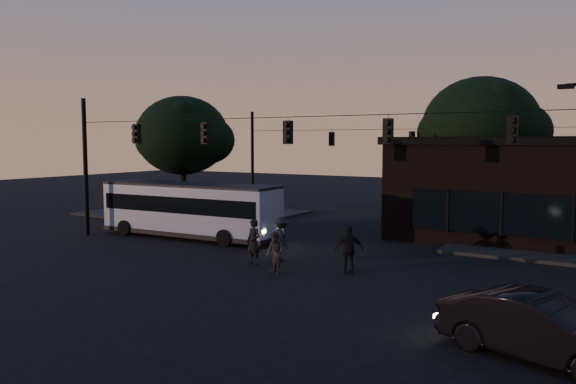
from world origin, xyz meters
The scene contains 13 objects.
ground centered at (0.00, 0.00, 0.00)m, with size 120.00×120.00×0.00m, color black.
sidewalk_far_left centered at (-14.00, 14.00, 0.07)m, with size 14.00×10.00×0.15m, color black.
building centered at (9.00, 15.97, 2.71)m, with size 15.40×10.41×5.40m.
tree_behind centered at (4.00, 22.00, 6.19)m, with size 7.60×7.60×9.43m.
tree_left centered at (-14.00, 13.00, 5.57)m, with size 6.40×6.40×8.30m.
signal_rig_near centered at (0.00, 4.00, 4.45)m, with size 26.24×0.30×7.50m.
signal_rig_far centered at (0.00, 20.00, 4.20)m, with size 26.24×0.30×7.50m.
bus centered at (-7.57, 6.28, 1.65)m, with size 10.51×2.87×2.93m.
car centered at (10.86, -2.41, 0.78)m, with size 1.65×4.73×1.56m, color black.
pedestrian_a centered at (-0.82, 2.56, 0.96)m, with size 0.70×0.46×1.92m, color black.
pedestrian_b centered at (0.82, 1.67, 0.83)m, with size 0.80×0.63×1.66m, color #312C2C.
pedestrian_c centered at (3.28, 3.19, 0.96)m, with size 1.13×0.47×1.92m, color black.
pedestrian_d centered at (-0.26, 3.88, 0.97)m, with size 1.25×0.72×1.93m, color black.
Camera 1 is at (12.44, -16.52, 5.16)m, focal length 35.00 mm.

